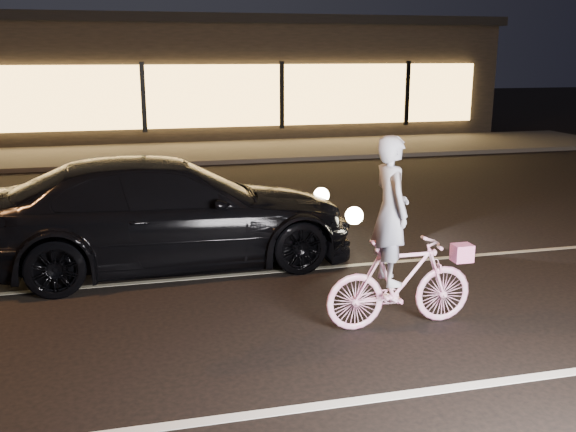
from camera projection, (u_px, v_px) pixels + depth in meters
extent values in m
plane|color=black|center=(193.00, 343.00, 6.68)|extent=(90.00, 90.00, 0.00)
cube|color=silver|center=(211.00, 420.00, 5.27)|extent=(60.00, 0.12, 0.01)
cube|color=gray|center=(177.00, 280.00, 8.56)|extent=(60.00, 0.10, 0.01)
cube|color=#383533|center=(148.00, 154.00, 18.90)|extent=(30.00, 4.00, 0.12)
cube|color=black|center=(140.00, 79.00, 24.07)|extent=(25.00, 8.00, 4.00)
cube|color=black|center=(136.00, 23.00, 23.56)|extent=(25.40, 8.40, 0.30)
cube|color=#FFBB59|center=(143.00, 97.00, 20.31)|extent=(23.00, 0.15, 2.00)
cube|color=black|center=(143.00, 97.00, 20.23)|extent=(0.15, 0.08, 2.20)
cube|color=black|center=(282.00, 95.00, 21.29)|extent=(0.15, 0.08, 2.20)
cube|color=black|center=(407.00, 93.00, 22.34)|extent=(0.15, 0.08, 2.20)
imported|color=#E84898|center=(400.00, 283.00, 7.00)|extent=(1.69, 0.48, 1.01)
imported|color=white|center=(391.00, 210.00, 6.76)|extent=(0.38, 0.58, 1.59)
cube|color=#D7487F|center=(462.00, 253.00, 7.10)|extent=(0.21, 0.17, 0.19)
imported|color=black|center=(169.00, 212.00, 9.04)|extent=(5.36, 2.38, 1.53)
sphere|color=#FFF2BF|center=(321.00, 195.00, 10.41)|extent=(0.25, 0.25, 0.25)
sphere|color=#FFF2BF|center=(354.00, 216.00, 9.10)|extent=(0.25, 0.25, 0.25)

